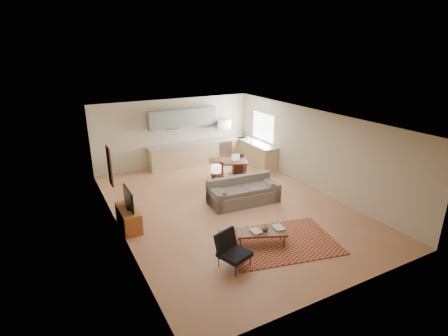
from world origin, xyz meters
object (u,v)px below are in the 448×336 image
tv_credenza (129,218)px  console_table (216,190)px  coffee_table (261,238)px  dining_table (228,170)px  armchair (235,251)px  sofa (244,191)px

tv_credenza → console_table: size_ratio=1.80×
coffee_table → tv_credenza: tv_credenza is taller
tv_credenza → dining_table: (4.12, 1.92, 0.07)m
coffee_table → armchair: 1.17m
tv_credenza → coffee_table: bearing=-42.3°
coffee_table → tv_credenza: 3.60m
sofa → armchair: (-1.92, -2.76, 0.00)m
dining_table → tv_credenza: bearing=-131.4°
coffee_table → sofa: bearing=91.9°
armchair → tv_credenza: (-1.63, 2.91, -0.12)m
sofa → console_table: (-0.67, 0.59, -0.06)m
armchair → console_table: bearing=50.4°
sofa → tv_credenza: bearing=-178.5°
armchair → tv_credenza: armchair is taller
sofa → coffee_table: 2.45m
armchair → dining_table: armchair is taller
armchair → console_table: size_ratio=1.20×
sofa → tv_credenza: sofa is taller
sofa → console_table: sofa is taller
armchair → coffee_table: bearing=6.2°
coffee_table → armchair: bearing=-131.6°
tv_credenza → console_table: bearing=8.7°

